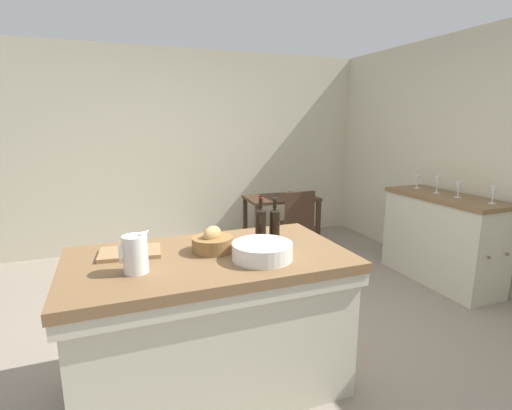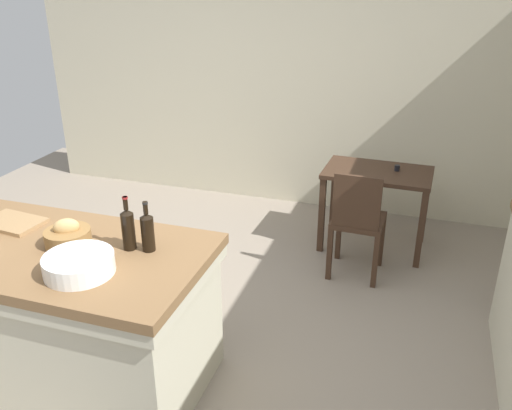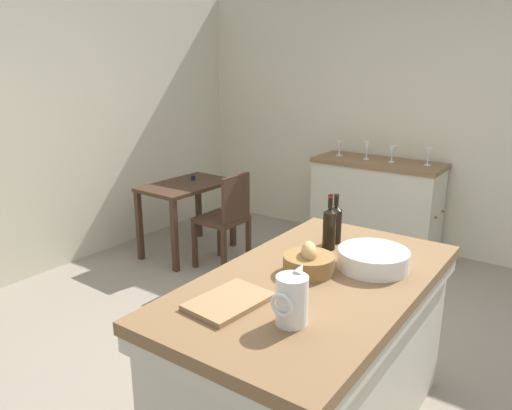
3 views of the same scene
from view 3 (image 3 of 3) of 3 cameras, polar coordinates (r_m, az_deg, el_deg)
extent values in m
plane|color=gray|center=(3.41, 2.59, -17.47)|extent=(6.76, 6.76, 0.00)
cube|color=beige|center=(4.80, -24.59, 7.76)|extent=(5.32, 0.12, 2.60)
cube|color=beige|center=(5.25, 18.50, 9.04)|extent=(0.12, 5.20, 2.60)
cube|color=brown|center=(2.44, 6.80, -9.00)|extent=(1.67, 0.93, 0.06)
cube|color=beige|center=(2.47, 6.74, -10.47)|extent=(1.65, 0.91, 0.08)
cube|color=beige|center=(2.66, 6.46, -17.66)|extent=(1.59, 0.85, 0.83)
cube|color=brown|center=(5.09, 13.91, 4.75)|extent=(0.52, 1.27, 0.04)
cube|color=beige|center=(5.20, 13.56, -0.30)|extent=(0.49, 1.24, 0.89)
sphere|color=brown|center=(4.89, 20.00, -1.36)|extent=(0.03, 0.03, 0.03)
sphere|color=brown|center=(5.11, 20.72, -0.69)|extent=(0.03, 0.03, 0.03)
cube|color=#3D281C|center=(4.94, -8.03, 2.26)|extent=(0.92, 0.59, 0.04)
cube|color=#3D281C|center=(4.60, -9.35, -3.59)|extent=(0.05, 0.05, 0.69)
cube|color=#3D281C|center=(5.17, -2.70, -1.11)|extent=(0.05, 0.05, 0.69)
cube|color=#3D281C|center=(4.95, -13.28, -2.36)|extent=(0.05, 0.05, 0.69)
cube|color=#3D281C|center=(5.48, -6.63, -0.17)|extent=(0.05, 0.05, 0.69)
cylinder|color=black|center=(5.06, -7.25, 3.15)|extent=(0.04, 0.04, 0.05)
cube|color=#3D281C|center=(4.63, -4.02, -1.63)|extent=(0.41, 0.41, 0.04)
cube|color=#3D281C|center=(4.45, -2.32, 0.78)|extent=(0.36, 0.04, 0.42)
cube|color=#3D281C|center=(4.95, -4.18, -3.43)|extent=(0.04, 0.04, 0.45)
cube|color=#3D281C|center=(4.70, -7.06, -4.61)|extent=(0.04, 0.04, 0.45)
cube|color=#3D281C|center=(4.73, -0.87, -4.33)|extent=(0.04, 0.04, 0.45)
cube|color=#3D281C|center=(4.47, -3.71, -5.63)|extent=(0.04, 0.04, 0.45)
cylinder|color=white|center=(1.99, 4.15, -10.89)|extent=(0.13, 0.13, 0.20)
cone|color=white|center=(1.99, 5.09, -7.39)|extent=(0.07, 0.04, 0.06)
torus|color=white|center=(1.93, 2.98, -11.47)|extent=(0.02, 0.10, 0.10)
cylinder|color=white|center=(2.57, 13.34, -6.08)|extent=(0.36, 0.36, 0.10)
cylinder|color=olive|center=(2.47, 6.07, -6.79)|extent=(0.25, 0.25, 0.09)
ellipsoid|color=tan|center=(2.44, 6.12, -5.37)|extent=(0.16, 0.14, 0.10)
cube|color=#99754C|center=(2.18, -3.14, -11.03)|extent=(0.38, 0.28, 0.02)
cylinder|color=black|center=(2.86, 9.11, -2.44)|extent=(0.07, 0.07, 0.20)
cone|color=black|center=(2.83, 9.21, -0.34)|extent=(0.07, 0.07, 0.02)
cylinder|color=black|center=(2.82, 9.25, 0.56)|extent=(0.03, 0.03, 0.07)
cylinder|color=black|center=(2.81, 9.28, 1.12)|extent=(0.03, 0.03, 0.01)
cylinder|color=black|center=(2.76, 8.43, -2.96)|extent=(0.07, 0.07, 0.21)
cone|color=black|center=(2.73, 8.53, -0.62)|extent=(0.07, 0.07, 0.02)
cylinder|color=black|center=(2.71, 8.57, 0.39)|extent=(0.03, 0.03, 0.07)
cylinder|color=maroon|center=(2.70, 8.60, 1.02)|extent=(0.03, 0.03, 0.01)
cylinder|color=white|center=(4.99, 19.12, 4.38)|extent=(0.06, 0.06, 0.00)
cylinder|color=white|center=(4.99, 19.16, 4.78)|extent=(0.01, 0.01, 0.07)
cone|color=white|center=(4.97, 19.25, 5.68)|extent=(0.07, 0.07, 0.09)
cylinder|color=white|center=(5.04, 15.34, 4.82)|extent=(0.06, 0.06, 0.00)
cylinder|color=white|center=(5.04, 15.37, 5.20)|extent=(0.01, 0.01, 0.06)
cone|color=white|center=(5.02, 15.43, 6.08)|extent=(0.07, 0.07, 0.09)
cylinder|color=white|center=(5.13, 12.57, 5.20)|extent=(0.06, 0.06, 0.00)
cylinder|color=white|center=(5.12, 12.60, 5.62)|extent=(0.01, 0.01, 0.07)
cone|color=white|center=(5.10, 12.66, 6.59)|extent=(0.07, 0.07, 0.10)
cylinder|color=white|center=(5.28, 9.54, 5.69)|extent=(0.06, 0.06, 0.00)
cylinder|color=white|center=(5.27, 9.56, 6.03)|extent=(0.01, 0.01, 0.06)
cone|color=white|center=(5.26, 9.60, 6.83)|extent=(0.07, 0.07, 0.09)
camera|label=1|loc=(1.83, 71.85, -2.16)|focal=26.83mm
camera|label=2|loc=(3.98, 54.00, 15.83)|focal=37.59mm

